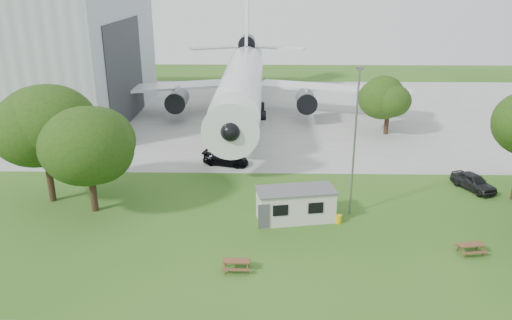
{
  "coord_description": "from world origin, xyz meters",
  "views": [
    {
      "loc": [
        1.22,
        -31.08,
        18.42
      ],
      "look_at": [
        0.43,
        8.0,
        4.0
      ],
      "focal_mm": 35.0,
      "sensor_mm": 36.0,
      "label": 1
    }
  ],
  "objects_px": {
    "picnic_west": "(237,270)",
    "site_cabin": "(296,204)",
    "picnic_east": "(470,253)",
    "airliner": "(242,80)"
  },
  "relations": [
    {
      "from": "airliner",
      "to": "site_cabin",
      "type": "distance_m",
      "value": 31.52
    },
    {
      "from": "airliner",
      "to": "site_cabin",
      "type": "bearing_deg",
      "value": -79.55
    },
    {
      "from": "picnic_west",
      "to": "picnic_east",
      "type": "height_order",
      "value": "same"
    },
    {
      "from": "picnic_west",
      "to": "site_cabin",
      "type": "bearing_deg",
      "value": 61.51
    },
    {
      "from": "picnic_east",
      "to": "airliner",
      "type": "bearing_deg",
      "value": 107.21
    },
    {
      "from": "site_cabin",
      "to": "picnic_west",
      "type": "distance_m",
      "value": 8.8
    },
    {
      "from": "airliner",
      "to": "picnic_west",
      "type": "xyz_separation_m",
      "value": [
        1.34,
        -38.3,
        -5.27
      ]
    },
    {
      "from": "picnic_east",
      "to": "site_cabin",
      "type": "bearing_deg",
      "value": 148.05
    },
    {
      "from": "airliner",
      "to": "site_cabin",
      "type": "relative_size",
      "value": 6.88
    },
    {
      "from": "airliner",
      "to": "picnic_east",
      "type": "height_order",
      "value": "airliner"
    }
  ]
}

